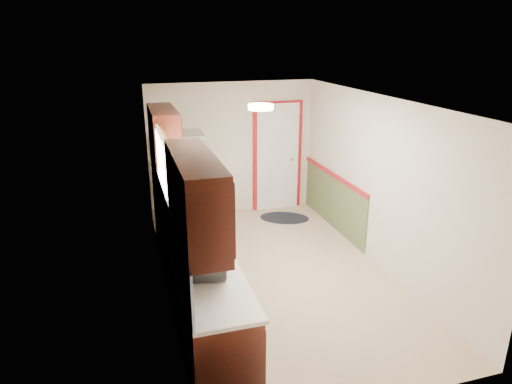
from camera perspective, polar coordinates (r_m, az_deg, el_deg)
room_shell at (r=5.98m, az=2.74°, el=-0.10°), size 3.20×5.20×2.52m
kitchen_run at (r=5.59m, az=-8.43°, el=-6.00°), size 0.63×4.00×2.20m
back_wall_trim at (r=8.38m, az=4.17°, el=3.27°), size 1.12×2.30×2.08m
ceiling_fixture at (r=5.42m, az=0.59°, el=10.58°), size 0.30×0.30×0.06m
microwave at (r=4.56m, az=-6.28°, el=-7.38°), size 0.43×0.64×0.40m
refrigerator at (r=7.49m, az=-9.15°, el=0.89°), size 0.74×0.73×1.71m
rug at (r=8.33m, az=3.56°, el=-3.24°), size 1.05×0.89×0.01m
cooktop at (r=7.11m, az=-10.15°, el=0.65°), size 0.51×0.61×0.02m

